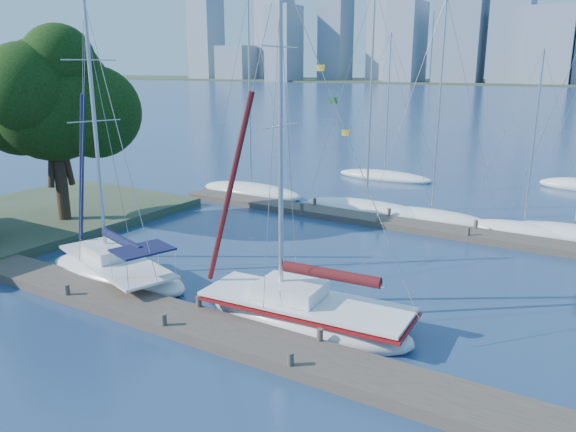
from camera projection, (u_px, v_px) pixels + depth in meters
The scene contains 12 objects.
ground at pixel (183, 326), 19.77m from camera, with size 700.00×700.00×0.00m, color navy.
near_dock at pixel (183, 321), 19.72m from camera, with size 26.00×2.00×0.40m, color #433931.
far_dock at pixel (400, 224), 31.87m from camera, with size 30.00×1.80×0.36m, color #433931.
tree at pixel (52, 97), 29.95m from camera, with size 8.66×7.88×10.98m.
sailboat_navy at pixel (115, 258), 23.82m from camera, with size 7.97×4.67×11.95m.
sailboat_maroon at pixel (304, 299), 19.62m from camera, with size 8.22×3.17×12.43m.
bg_boat_0 at pixel (251, 191), 39.88m from camera, with size 8.53×4.17×13.67m.
bg_boat_1 at pixel (367, 209), 34.94m from camera, with size 8.80×3.50×13.76m.
bg_boat_2 at pixel (432, 217), 33.14m from camera, with size 7.25×4.81×12.84m.
bg_boat_3 at pixel (524, 230), 30.49m from camera, with size 6.33×2.52×10.00m.
bg_boat_4 at pixel (574, 234), 29.59m from camera, with size 7.51×4.24×13.32m.
bg_boat_6 at pixel (385, 176), 45.45m from camera, with size 8.20×3.99×11.67m.
Camera 1 is at (12.65, -13.46, 8.86)m, focal length 35.00 mm.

